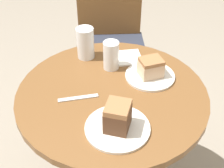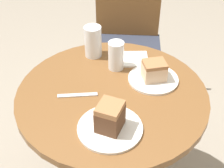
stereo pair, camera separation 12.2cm
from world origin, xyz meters
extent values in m
cylinder|color=brown|center=(0.00, 0.00, 0.36)|extent=(0.08, 0.08, 0.67)
cylinder|color=brown|center=(0.00, 0.00, 0.71)|extent=(0.77, 0.77, 0.03)
cylinder|color=brown|center=(-0.26, 0.50, 0.21)|extent=(0.04, 0.04, 0.43)
cylinder|color=brown|center=(0.13, 0.58, 0.21)|extent=(0.04, 0.04, 0.43)
cylinder|color=brown|center=(-0.34, 0.90, 0.21)|extent=(0.04, 0.04, 0.43)
cylinder|color=brown|center=(0.06, 0.97, 0.21)|extent=(0.04, 0.04, 0.43)
cube|color=#2D3342|center=(-0.10, 0.74, 0.44)|extent=(0.52, 0.52, 0.03)
cube|color=brown|center=(-0.14, 0.95, 0.68)|extent=(0.42, 0.10, 0.45)
cylinder|color=silver|center=(0.15, 0.12, 0.73)|extent=(0.21, 0.21, 0.01)
cylinder|color=silver|center=(0.05, -0.20, 0.73)|extent=(0.23, 0.23, 0.01)
cube|color=beige|center=(0.15, 0.12, 0.77)|extent=(0.12, 0.11, 0.06)
cube|color=#9E6B42|center=(0.15, 0.12, 0.81)|extent=(0.11, 0.11, 0.02)
cube|color=brown|center=(0.05, -0.20, 0.78)|extent=(0.09, 0.10, 0.08)
cube|color=#9E6B42|center=(0.05, -0.20, 0.83)|extent=(0.09, 0.10, 0.02)
cylinder|color=silver|center=(-0.03, 0.17, 0.77)|extent=(0.06, 0.06, 0.08)
cylinder|color=white|center=(-0.03, 0.17, 0.79)|extent=(0.07, 0.07, 0.13)
cylinder|color=silver|center=(-0.15, 0.24, 0.78)|extent=(0.07, 0.07, 0.10)
cylinder|color=white|center=(-0.15, 0.24, 0.80)|extent=(0.08, 0.08, 0.14)
cube|color=white|center=(0.04, 0.25, 0.73)|extent=(0.15, 0.15, 0.01)
cube|color=silver|center=(-0.13, -0.06, 0.73)|extent=(0.15, 0.07, 0.00)
camera|label=1|loc=(0.12, -0.95, 1.52)|focal=50.00mm
camera|label=2|loc=(0.24, -0.92, 1.52)|focal=50.00mm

